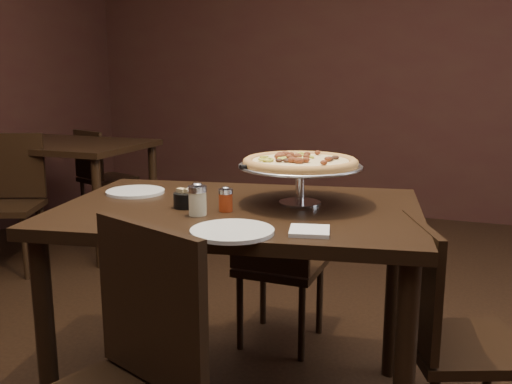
% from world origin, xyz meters
% --- Properties ---
extents(room, '(6.04, 7.04, 2.84)m').
position_xyz_m(room, '(0.06, 0.03, 1.40)').
color(room, black).
rests_on(room, ground).
extents(dining_table, '(1.46, 1.10, 0.83)m').
position_xyz_m(dining_table, '(-0.08, 0.07, 0.72)').
color(dining_table, black).
rests_on(dining_table, ground).
extents(background_table, '(1.29, 0.86, 0.81)m').
position_xyz_m(background_table, '(-2.20, 1.66, 0.70)').
color(background_table, black).
rests_on(background_table, ground).
extents(pizza_stand, '(0.47, 0.47, 0.19)m').
position_xyz_m(pizza_stand, '(0.12, 0.18, 0.99)').
color(pizza_stand, silver).
rests_on(pizza_stand, dining_table).
extents(parmesan_shaker, '(0.07, 0.07, 0.12)m').
position_xyz_m(parmesan_shaker, '(-0.17, -0.11, 0.89)').
color(parmesan_shaker, beige).
rests_on(parmesan_shaker, dining_table).
extents(pepper_flake_shaker, '(0.05, 0.05, 0.09)m').
position_xyz_m(pepper_flake_shaker, '(-0.10, -0.02, 0.87)').
color(pepper_flake_shaker, maroon).
rests_on(pepper_flake_shaker, dining_table).
extents(packet_caddy, '(0.09, 0.09, 0.07)m').
position_xyz_m(packet_caddy, '(-0.26, -0.02, 0.86)').
color(packet_caddy, black).
rests_on(packet_caddy, dining_table).
extents(napkin_stack, '(0.15, 0.15, 0.01)m').
position_xyz_m(napkin_stack, '(0.26, -0.20, 0.84)').
color(napkin_stack, silver).
rests_on(napkin_stack, dining_table).
extents(plate_left, '(0.24, 0.24, 0.01)m').
position_xyz_m(plate_left, '(-0.57, 0.13, 0.84)').
color(plate_left, silver).
rests_on(plate_left, dining_table).
extents(plate_near, '(0.26, 0.26, 0.01)m').
position_xyz_m(plate_near, '(0.04, -0.28, 0.84)').
color(plate_near, silver).
rests_on(plate_near, dining_table).
extents(serving_spatula, '(0.15, 0.15, 0.02)m').
position_xyz_m(serving_spatula, '(-0.02, 0.06, 0.98)').
color(serving_spatula, silver).
rests_on(serving_spatula, pizza_stand).
extents(chair_far, '(0.39, 0.39, 0.82)m').
position_xyz_m(chair_far, '(-0.11, 0.61, 0.45)').
color(chair_far, black).
rests_on(chair_far, ground).
extents(chair_side, '(0.51, 0.51, 0.84)m').
position_xyz_m(chair_side, '(0.69, 0.07, 0.46)').
color(chair_side, black).
rests_on(chair_side, ground).
extents(bg_chair_far, '(0.51, 0.51, 0.84)m').
position_xyz_m(bg_chair_far, '(-2.28, 2.26, 0.46)').
color(bg_chair_far, black).
rests_on(bg_chair_far, ground).
extents(bg_chair_near, '(0.56, 0.56, 0.92)m').
position_xyz_m(bg_chair_near, '(-2.19, 1.09, 0.50)').
color(bg_chair_near, black).
rests_on(bg_chair_near, ground).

